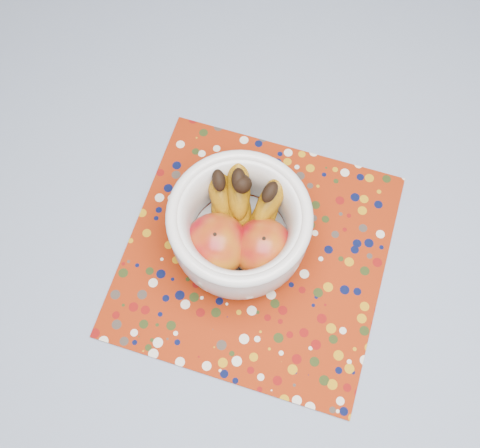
# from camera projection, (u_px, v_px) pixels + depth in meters

# --- Properties ---
(table) EXTENTS (1.20, 1.20, 0.75)m
(table) POSITION_uv_depth(u_px,v_px,m) (314.00, 306.00, 0.91)
(table) COLOR brown
(table) RESTS_ON ground
(tablecloth) EXTENTS (1.32, 1.32, 0.01)m
(tablecloth) POSITION_uv_depth(u_px,v_px,m) (321.00, 293.00, 0.84)
(tablecloth) COLOR slate
(tablecloth) RESTS_ON table
(placemat) EXTENTS (0.44, 0.44, 0.00)m
(placemat) POSITION_uv_depth(u_px,v_px,m) (256.00, 254.00, 0.85)
(placemat) COLOR maroon
(placemat) RESTS_ON tablecloth
(fruit_bowl) EXTENTS (0.20, 0.20, 0.14)m
(fruit_bowl) POSITION_uv_depth(u_px,v_px,m) (240.00, 224.00, 0.80)
(fruit_bowl) COLOR silver
(fruit_bowl) RESTS_ON placemat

